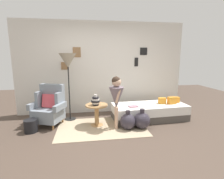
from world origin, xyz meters
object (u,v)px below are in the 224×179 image
object	(u,v)px
armchair	(50,107)
floor_lamp	(68,63)
daybed	(149,112)
vase_striped	(96,101)
demijohn_near	(128,121)
book_on_daybed	(133,106)
demijohn_far	(142,120)
magazine_basket	(31,126)
person_child	(116,95)
side_table	(97,111)

from	to	relation	value
armchair	floor_lamp	distance (m)	1.16
daybed	vase_striped	distance (m)	1.51
daybed	demijohn_near	bearing A→B (deg)	-142.58
book_on_daybed	demijohn_far	size ratio (longest dim) A/B	0.47
armchair	magazine_basket	xyz separation A→B (m)	(-0.34, -0.41, -0.30)
floor_lamp	person_child	world-z (taller)	floor_lamp
daybed	person_child	xyz separation A→B (m)	(-0.96, -0.44, 0.58)
demijohn_far	magazine_basket	distance (m)	2.47
floor_lamp	demijohn_far	xyz separation A→B (m)	(1.67, -0.84, -1.29)
armchair	floor_lamp	bearing A→B (deg)	28.69
vase_striped	magazine_basket	xyz separation A→B (m)	(-1.43, -0.11, -0.48)
floor_lamp	demijohn_near	distance (m)	2.04
daybed	person_child	world-z (taller)	person_child
side_table	vase_striped	bearing A→B (deg)	-119.26
book_on_daybed	demijohn_far	bearing A→B (deg)	-76.09
side_table	demijohn_near	distance (m)	0.77
book_on_daybed	magazine_basket	distance (m)	2.39
demijohn_far	daybed	bearing A→B (deg)	55.23
person_child	magazine_basket	world-z (taller)	person_child
daybed	demijohn_near	distance (m)	0.90
floor_lamp	armchair	bearing A→B (deg)	-151.31
vase_striped	person_child	bearing A→B (deg)	-20.65
daybed	demijohn_near	world-z (taller)	demijohn_near
vase_striped	floor_lamp	world-z (taller)	floor_lamp
side_table	book_on_daybed	size ratio (longest dim) A/B	2.39
book_on_daybed	magazine_basket	world-z (taller)	book_on_daybed
floor_lamp	magazine_basket	xyz separation A→B (m)	(-0.79, -0.66, -1.34)
daybed	magazine_basket	world-z (taller)	daybed
demijohn_near	magazine_basket	xyz separation A→B (m)	(-2.14, 0.17, -0.04)
demijohn_far	floor_lamp	bearing A→B (deg)	153.41
armchair	daybed	bearing A→B (deg)	-0.75
demijohn_near	book_on_daybed	bearing A→B (deg)	59.33
daybed	floor_lamp	bearing A→B (deg)	172.19
floor_lamp	book_on_daybed	distance (m)	1.95
demijohn_near	floor_lamp	bearing A→B (deg)	148.20
side_table	magazine_basket	distance (m)	1.48
book_on_daybed	side_table	bearing A→B (deg)	-175.55
daybed	book_on_daybed	bearing A→B (deg)	-162.19
side_table	book_on_daybed	xyz separation A→B (m)	(0.91, 0.07, 0.05)
floor_lamp	vase_striped	bearing A→B (deg)	-40.91
side_table	floor_lamp	size ratio (longest dim) A/B	0.31
armchair	book_on_daybed	xyz separation A→B (m)	(2.03, -0.19, -0.02)
person_child	book_on_daybed	bearing A→B (deg)	31.00
side_table	demijohn_far	distance (m)	1.08
floor_lamp	person_child	xyz separation A→B (m)	(1.10, -0.72, -0.71)
side_table	floor_lamp	bearing A→B (deg)	142.41
demijohn_near	magazine_basket	bearing A→B (deg)	175.37
book_on_daybed	person_child	bearing A→B (deg)	-149.00
daybed	vase_striped	world-z (taller)	vase_striped
person_child	book_on_daybed	distance (m)	0.66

